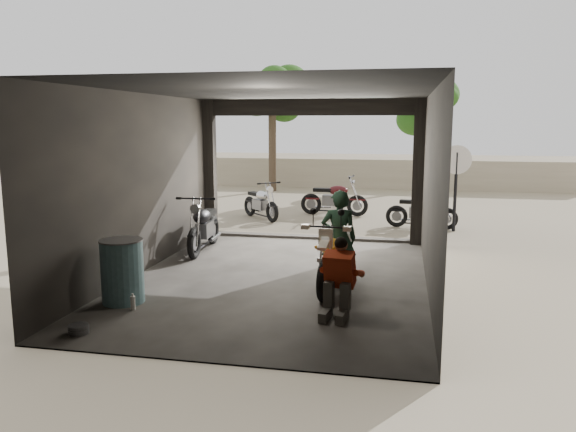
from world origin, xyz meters
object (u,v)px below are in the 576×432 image
at_px(stool, 340,250).
at_px(helmet, 343,237).
at_px(outside_bike_a, 261,200).
at_px(outside_bike_c, 422,208).
at_px(main_bike, 333,255).
at_px(rider, 339,238).
at_px(sign_post, 456,175).
at_px(oil_drum, 122,272).
at_px(outside_bike_b, 334,196).
at_px(left_bike, 204,223).
at_px(mechanic, 337,280).

height_order(stool, helmet, helmet).
relative_size(outside_bike_a, outside_bike_c, 1.01).
relative_size(main_bike, rider, 1.09).
height_order(stool, sign_post, sign_post).
xyz_separation_m(rider, helmet, (0.01, 0.61, -0.11)).
distance_m(outside_bike_a, rider, 6.70).
distance_m(outside_bike_a, oil_drum, 7.65).
bearing_deg(outside_bike_b, stool, -167.99).
distance_m(left_bike, mechanic, 4.76).
relative_size(outside_bike_c, mechanic, 1.47).
bearing_deg(left_bike, outside_bike_c, 34.16).
bearing_deg(main_bike, rider, 79.94).
xyz_separation_m(outside_bike_b, oil_drum, (-2.12, -8.70, -0.10)).
bearing_deg(stool, rider, -85.59).
distance_m(outside_bike_a, outside_bike_c, 4.41).
height_order(outside_bike_b, oil_drum, outside_bike_b).
bearing_deg(sign_post, main_bike, -112.46).
height_order(stool, oil_drum, oil_drum).
bearing_deg(left_bike, stool, -27.69).
distance_m(outside_bike_a, outside_bike_b, 2.21).
bearing_deg(outside_bike_a, helmet, -105.86).
bearing_deg(outside_bike_b, outside_bike_a, 122.88).
distance_m(main_bike, rider, 0.35).
distance_m(left_bike, outside_bike_c, 5.81).
distance_m(outside_bike_c, stool, 5.15).
height_order(main_bike, helmet, main_bike).
bearing_deg(main_bike, outside_bike_a, 117.92).
relative_size(main_bike, outside_bike_a, 1.09).
xyz_separation_m(main_bike, helmet, (0.07, 0.87, 0.11)).
height_order(outside_bike_b, sign_post, sign_post).
bearing_deg(mechanic, helmet, 101.81).
distance_m(rider, helmet, 0.62).
height_order(outside_bike_c, rider, rider).
xyz_separation_m(main_bike, left_bike, (-2.98, 2.20, 0.03)).
bearing_deg(outside_bike_c, oil_drum, 153.93).
height_order(left_bike, oil_drum, left_bike).
xyz_separation_m(outside_bike_a, helmet, (2.88, -5.45, 0.15)).
distance_m(outside_bike_b, outside_bike_c, 2.91).
bearing_deg(left_bike, main_bike, -40.45).
distance_m(outside_bike_a, sign_post, 5.30).
xyz_separation_m(stool, oil_drum, (-3.00, -2.21, 0.02)).
distance_m(outside_bike_a, stool, 6.12).
height_order(rider, sign_post, sign_post).
bearing_deg(mechanic, main_bike, 107.66).
distance_m(mechanic, oil_drum, 3.21).
distance_m(outside_bike_b, stool, 6.55).
height_order(outside_bike_c, sign_post, sign_post).
height_order(outside_bike_a, mechanic, outside_bike_a).
xyz_separation_m(rider, sign_post, (2.30, 5.27, 0.62)).
bearing_deg(rider, outside_bike_b, -92.35).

